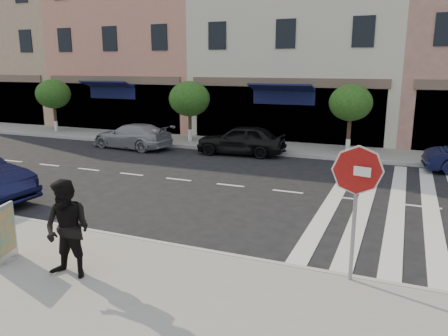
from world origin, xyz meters
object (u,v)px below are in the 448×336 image
poster_board (4,235)px  car_far_left (132,136)px  walker (68,229)px  car_far_mid (241,140)px  stop_sign (357,184)px

poster_board → car_far_left: bearing=97.1°
walker → car_far_left: walker is taller
poster_board → car_far_mid: car_far_mid is taller
walker → car_far_mid: (-1.36, 12.62, -0.39)m
stop_sign → poster_board: (-6.44, -1.86, -1.26)m
car_far_mid → stop_sign: bearing=25.2°
car_far_left → car_far_mid: size_ratio=1.04×
poster_board → car_far_mid: size_ratio=0.29×
stop_sign → car_far_left: size_ratio=0.60×
stop_sign → walker: bearing=-145.8°
car_far_mid → car_far_left: bearing=-88.5°
car_far_left → poster_board: bearing=30.0°
walker → car_far_mid: size_ratio=0.46×
poster_board → car_far_mid: (0.28, 12.62, -0.03)m
walker → car_far_mid: 12.70m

